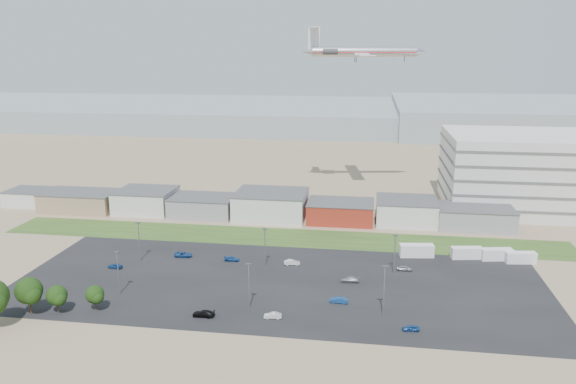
% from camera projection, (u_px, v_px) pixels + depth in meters
% --- Properties ---
extents(ground, '(700.00, 700.00, 0.00)m').
position_uv_depth(ground, '(237.00, 322.00, 109.32)').
color(ground, '#856E55').
rests_on(ground, ground).
extents(parking_lot, '(120.00, 50.00, 0.01)m').
position_uv_depth(parking_lot, '(279.00, 283.00, 127.78)').
color(parking_lot, black).
rests_on(parking_lot, ground).
extents(grass_strip, '(160.00, 16.00, 0.02)m').
position_uv_depth(grass_strip, '(280.00, 237.00, 159.19)').
color(grass_strip, '#29481B').
rests_on(grass_strip, ground).
extents(hills_backdrop, '(700.00, 200.00, 9.00)m').
position_uv_depth(hills_backdrop, '(394.00, 118.00, 404.62)').
color(hills_backdrop, gray).
rests_on(hills_backdrop, ground).
extents(building_row, '(170.00, 20.00, 8.00)m').
position_uv_depth(building_row, '(237.00, 204.00, 178.90)').
color(building_row, silver).
rests_on(building_row, ground).
extents(parking_garage, '(80.00, 40.00, 25.00)m').
position_uv_depth(parking_garage, '(571.00, 173.00, 184.43)').
color(parking_garage, silver).
rests_on(parking_garage, ground).
extents(box_trailer_a, '(8.88, 3.83, 3.22)m').
position_uv_depth(box_trailer_a, '(417.00, 250.00, 143.74)').
color(box_trailer_a, silver).
rests_on(box_trailer_a, ground).
extents(box_trailer_b, '(8.10, 3.68, 2.93)m').
position_uv_depth(box_trailer_b, '(467.00, 253.00, 142.50)').
color(box_trailer_b, silver).
rests_on(box_trailer_b, ground).
extents(box_trailer_c, '(8.17, 3.85, 2.95)m').
position_uv_depth(box_trailer_c, '(497.00, 254.00, 141.46)').
color(box_trailer_c, silver).
rests_on(box_trailer_c, ground).
extents(box_trailer_d, '(7.66, 3.25, 2.78)m').
position_uv_depth(box_trailer_d, '(521.00, 258.00, 139.44)').
color(box_trailer_d, silver).
rests_on(box_trailer_d, ground).
extents(tree_mid, '(5.77, 5.77, 8.66)m').
position_uv_depth(tree_mid, '(29.00, 293.00, 111.73)').
color(tree_mid, black).
rests_on(tree_mid, ground).
extents(tree_right, '(4.40, 4.40, 6.59)m').
position_uv_depth(tree_right, '(57.00, 297.00, 112.32)').
color(tree_right, black).
rests_on(tree_right, ground).
extents(tree_near, '(4.01, 4.01, 6.02)m').
position_uv_depth(tree_near, '(95.00, 296.00, 113.51)').
color(tree_near, black).
rests_on(tree_near, ground).
extents(lightpole_front_l, '(1.14, 0.47, 9.69)m').
position_uv_depth(lightpole_front_l, '(118.00, 273.00, 120.78)').
color(lightpole_front_l, slate).
rests_on(lightpole_front_l, ground).
extents(lightpole_front_m, '(1.13, 0.47, 9.62)m').
position_uv_depth(lightpole_front_m, '(249.00, 286.00, 114.24)').
color(lightpole_front_m, slate).
rests_on(lightpole_front_m, ground).
extents(lightpole_front_r, '(1.23, 0.51, 10.43)m').
position_uv_depth(lightpole_front_r, '(384.00, 290.00, 110.93)').
color(lightpole_front_r, slate).
rests_on(lightpole_front_r, ground).
extents(lightpole_back_l, '(1.18, 0.49, 10.00)m').
position_uv_depth(lightpole_back_l, '(139.00, 242.00, 140.24)').
color(lightpole_back_l, slate).
rests_on(lightpole_back_l, ground).
extents(lightpole_back_m, '(1.13, 0.47, 9.60)m').
position_uv_depth(lightpole_back_m, '(265.00, 247.00, 136.69)').
color(lightpole_back_m, slate).
rests_on(lightpole_back_m, ground).
extents(lightpole_back_r, '(1.13, 0.47, 9.60)m').
position_uv_depth(lightpole_back_r, '(395.00, 254.00, 131.87)').
color(lightpole_back_r, slate).
rests_on(lightpole_back_r, ground).
extents(airliner, '(49.77, 37.89, 13.40)m').
position_uv_depth(airliner, '(364.00, 52.00, 199.39)').
color(airliner, silver).
extents(parked_car_1, '(3.93, 1.62, 1.27)m').
position_uv_depth(parked_car_1, '(339.00, 300.00, 117.38)').
color(parked_car_1, navy).
rests_on(parked_car_1, ground).
extents(parked_car_2, '(3.33, 1.58, 1.10)m').
position_uv_depth(parked_car_2, '(411.00, 328.00, 105.62)').
color(parked_car_2, navy).
rests_on(parked_car_2, ground).
extents(parked_car_3, '(4.47, 1.87, 1.29)m').
position_uv_depth(parked_car_3, '(203.00, 314.00, 111.25)').
color(parked_car_3, black).
rests_on(parked_car_3, ground).
extents(parked_car_5, '(3.71, 1.88, 1.21)m').
position_uv_depth(parked_car_5, '(115.00, 266.00, 136.13)').
color(parked_car_5, navy).
rests_on(parked_car_5, ground).
extents(parked_car_6, '(3.86, 1.66, 1.11)m').
position_uv_depth(parked_car_6, '(232.00, 259.00, 140.89)').
color(parked_car_6, navy).
rests_on(parked_car_6, ground).
extents(parked_car_8, '(3.61, 1.47, 1.23)m').
position_uv_depth(parked_car_8, '(405.00, 268.00, 134.59)').
color(parked_car_8, '#A5A5AA').
rests_on(parked_car_8, ground).
extents(parked_car_9, '(4.67, 2.44, 1.26)m').
position_uv_depth(parked_car_9, '(183.00, 254.00, 143.71)').
color(parked_car_9, navy).
rests_on(parked_car_9, ground).
extents(parked_car_11, '(4.05, 1.84, 1.29)m').
position_uv_depth(parked_car_11, '(292.00, 262.00, 138.30)').
color(parked_car_11, silver).
rests_on(parked_car_11, ground).
extents(parked_car_12, '(4.44, 2.00, 1.26)m').
position_uv_depth(parked_car_12, '(349.00, 279.00, 127.96)').
color(parked_car_12, '#A5A5AA').
rests_on(parked_car_12, ground).
extents(parked_car_13, '(3.62, 1.55, 1.16)m').
position_uv_depth(parked_car_13, '(273.00, 315.00, 110.59)').
color(parked_car_13, silver).
rests_on(parked_car_13, ground).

